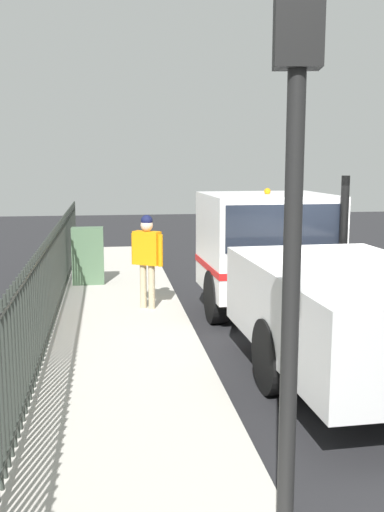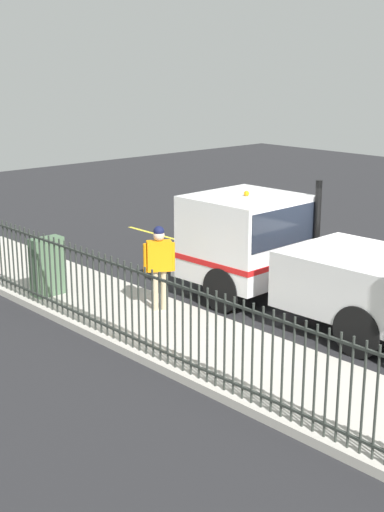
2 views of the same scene
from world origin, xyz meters
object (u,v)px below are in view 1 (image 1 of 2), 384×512
work_truck (296,265)px  utility_cabinet (88,256)px  traffic_light_near (296,130)px  worker_standing (147,252)px

work_truck → utility_cabinet: (3.43, -4.30, -0.46)m
traffic_light_near → worker_standing: bearing=104.6°
worker_standing → utility_cabinet: 2.72m
worker_standing → traffic_light_near: 7.47m
traffic_light_near → utility_cabinet: 10.04m
work_truck → utility_cabinet: size_ratio=5.46×
work_truck → traffic_light_near: (1.77, 5.32, 1.87)m
worker_standing → traffic_light_near: (-0.49, 7.21, 1.89)m
work_truck → traffic_light_near: bearing=-110.5°
traffic_light_near → utility_cabinet: (1.66, -9.62, -2.33)m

